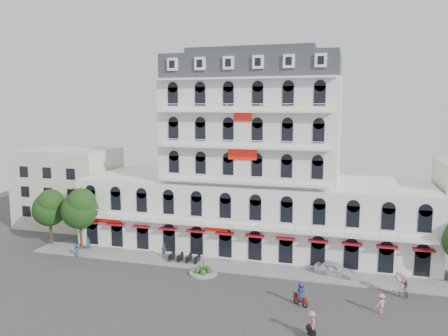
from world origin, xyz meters
TOP-DOWN VIEW (x-y plane):
  - ground at (0.00, 0.00)m, footprint 120.00×120.00m
  - sidewalk at (0.00, 9.00)m, footprint 53.00×4.00m
  - main_building at (0.00, 18.00)m, footprint 45.00×15.00m
  - flank_building_west at (-30.00, 20.00)m, footprint 14.00×10.00m
  - traffic_island at (-3.00, 6.00)m, footprint 3.20×3.20m
  - parked_scooter_row at (-6.35, 8.80)m, footprint 4.40×1.80m
  - tree_west_outer at (-25.95, 9.98)m, footprint 4.50×4.48m
  - tree_west_inner at (-20.95, 9.48)m, footprint 4.76×4.76m
  - parked_car at (11.13, 9.50)m, footprint 4.73×2.80m
  - rider_east at (8.31, 1.14)m, footprint 1.46×1.15m
  - rider_center at (9.75, -4.54)m, footprint 1.12×1.61m
  - pedestrian_left at (-20.00, 7.10)m, footprint 0.87×0.69m
  - pedestrian_mid at (-9.31, 9.50)m, footprint 1.14×0.85m
  - pedestrian_right at (15.48, 1.55)m, footprint 1.36×1.33m
  - pedestrian_far at (-20.00, 9.50)m, footprint 0.68×0.76m
  - balloon_vendor at (17.80, 5.58)m, footprint 1.49×1.39m

SIDE VIEW (x-z plane):
  - ground at x=0.00m, z-range 0.00..0.00m
  - parked_scooter_row at x=-6.35m, z-range -0.55..0.55m
  - sidewalk at x=0.00m, z-range 0.00..0.16m
  - traffic_island at x=-3.00m, z-range -0.54..1.06m
  - parked_car at x=11.13m, z-range 0.00..1.51m
  - pedestrian_left at x=-20.00m, z-range 0.00..1.56m
  - pedestrian_far at x=-20.00m, z-range 0.00..1.76m
  - pedestrian_mid at x=-9.31m, z-range 0.00..1.79m
  - pedestrian_right at x=15.48m, z-range 0.00..1.87m
  - rider_east at x=8.31m, z-range 0.02..2.34m
  - rider_center at x=9.75m, z-range 0.08..2.42m
  - balloon_vendor at x=17.80m, z-range 0.03..2.48m
  - tree_west_outer at x=-25.95m, z-range 1.47..9.23m
  - tree_west_inner at x=-20.95m, z-range 1.56..9.81m
  - flank_building_west at x=-30.00m, z-range 0.00..12.00m
  - main_building at x=0.00m, z-range -2.94..22.86m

